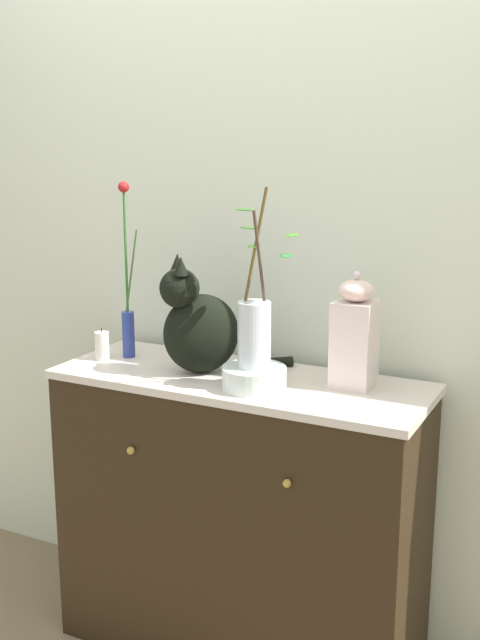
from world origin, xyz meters
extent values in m
cube|color=silver|center=(0.00, 0.29, 1.30)|extent=(4.40, 0.08, 2.60)
cube|color=black|center=(0.00, 0.00, 0.46)|extent=(1.14, 0.43, 0.91)
cube|color=beige|center=(0.00, 0.00, 0.92)|extent=(1.17, 0.43, 0.02)
sphere|color=#B79338|center=(-0.26, -0.22, 0.73)|extent=(0.02, 0.02, 0.02)
sphere|color=#B79338|center=(0.26, -0.22, 0.73)|extent=(0.02, 0.02, 0.02)
ellipsoid|color=black|center=(-0.13, -0.01, 1.06)|extent=(0.28, 0.27, 0.25)
sphere|color=black|center=(-0.18, -0.05, 1.21)|extent=(0.12, 0.12, 0.12)
cone|color=black|center=(-0.16, -0.08, 1.28)|extent=(0.05, 0.05, 0.06)
cone|color=black|center=(-0.20, -0.02, 1.28)|extent=(0.05, 0.05, 0.06)
cylinder|color=black|center=(0.03, 0.13, 0.95)|extent=(0.16, 0.14, 0.03)
cylinder|color=#2C3D92|center=(-0.44, 0.04, 1.01)|extent=(0.04, 0.04, 0.15)
cylinder|color=#346B2A|center=(-0.44, 0.04, 1.29)|extent=(0.01, 0.01, 0.39)
sphere|color=#AF1C1D|center=(-0.44, 0.04, 1.50)|extent=(0.04, 0.04, 0.04)
cylinder|color=#3B652E|center=(-0.42, 0.04, 1.23)|extent=(0.06, 0.01, 0.27)
cylinder|color=white|center=(0.09, -0.08, 0.97)|extent=(0.19, 0.19, 0.07)
cylinder|color=silver|center=(0.09, -0.08, 1.10)|extent=(0.10, 0.10, 0.19)
cylinder|color=brown|center=(0.08, -0.07, 1.32)|extent=(0.07, 0.05, 0.40)
ellipsoid|color=#366522|center=(0.07, -0.04, 1.35)|extent=(0.05, 0.08, 0.01)
ellipsoid|color=#3D6D25|center=(0.05, -0.04, 1.40)|extent=(0.08, 0.05, 0.01)
ellipsoid|color=#2A6420|center=(0.03, -0.03, 1.45)|extent=(0.08, 0.05, 0.01)
cylinder|color=#4A3929|center=(0.11, -0.08, 1.29)|extent=(0.01, 0.10, 0.34)
ellipsoid|color=#2A7132|center=(0.18, -0.07, 1.33)|extent=(0.06, 0.08, 0.01)
ellipsoid|color=#387121|center=(0.19, -0.07, 1.39)|extent=(0.05, 0.07, 0.01)
cube|color=silver|center=(0.34, 0.07, 1.07)|extent=(0.12, 0.12, 0.26)
ellipsoid|color=#F8D3C3|center=(0.34, 0.07, 1.23)|extent=(0.11, 0.11, 0.06)
sphere|color=silver|center=(0.34, 0.07, 1.27)|extent=(0.02, 0.02, 0.02)
cylinder|color=silver|center=(-0.49, -0.03, 0.98)|extent=(0.05, 0.05, 0.09)
cylinder|color=black|center=(-0.49, -0.03, 1.04)|extent=(0.00, 0.00, 0.01)
camera|label=1|loc=(1.05, -2.08, 1.66)|focal=44.50mm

